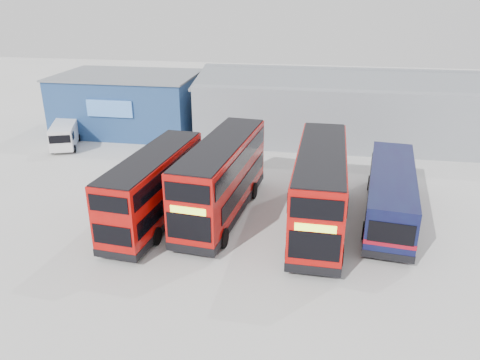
% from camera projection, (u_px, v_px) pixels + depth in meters
% --- Properties ---
extents(ground_plane, '(120.00, 120.00, 0.00)m').
position_uv_depth(ground_plane, '(253.00, 236.00, 24.93)').
color(ground_plane, '#AEAEA8').
rests_on(ground_plane, ground).
extents(office_block, '(12.30, 8.32, 5.12)m').
position_uv_depth(office_block, '(129.00, 102.00, 42.49)').
color(office_block, navy).
rests_on(office_block, ground).
extents(maintenance_shed, '(30.50, 12.00, 5.89)m').
position_uv_depth(maintenance_shed, '(376.00, 107.00, 40.91)').
color(maintenance_shed, gray).
rests_on(maintenance_shed, ground).
extents(double_decker_left, '(3.19, 9.61, 3.99)m').
position_uv_depth(double_decker_left, '(155.00, 189.00, 25.82)').
color(double_decker_left, '#B30D0A').
rests_on(double_decker_left, ground).
extents(double_decker_centre, '(3.60, 10.64, 4.42)m').
position_uv_depth(double_decker_centre, '(222.00, 179.00, 26.59)').
color(double_decker_centre, '#B30D0A').
rests_on(double_decker_centre, ground).
extents(double_decker_right, '(2.92, 10.69, 4.49)m').
position_uv_depth(double_decker_right, '(319.00, 190.00, 25.09)').
color(double_decker_right, '#B30D0A').
rests_on(double_decker_right, ground).
extents(single_decker_blue, '(3.71, 10.82, 2.88)m').
position_uv_depth(single_decker_blue, '(390.00, 195.00, 26.43)').
color(single_decker_blue, '#0D163A').
rests_on(single_decker_blue, ground).
extents(panel_van, '(3.23, 4.79, 1.96)m').
position_uv_depth(panel_van, '(64.00, 135.00, 38.34)').
color(panel_van, silver).
rests_on(panel_van, ground).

